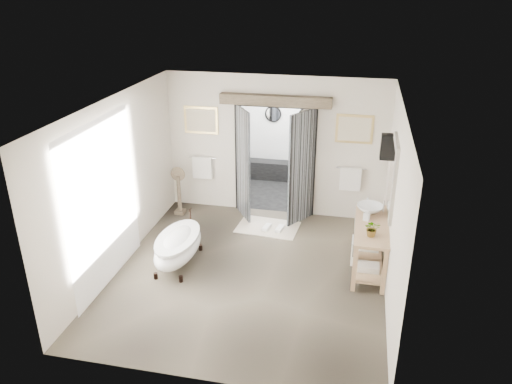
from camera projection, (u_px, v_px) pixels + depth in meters
ground_plane at (249, 273)px, 8.48m from camera, size 5.00×5.00×0.00m
room_shell at (244, 174)px, 7.64m from camera, size 4.52×5.02×2.91m
shower_room at (286, 149)px, 11.70m from camera, size 2.22×2.01×2.51m
back_wall_dressing at (274, 144)px, 9.93m from camera, size 3.82×0.75×2.52m
clawfoot_tub at (178, 246)px, 8.61m from camera, size 0.67×1.50×0.73m
vanity at (369, 242)px, 8.43m from camera, size 0.57×1.60×0.85m
pedestal_mirror at (179, 194)px, 10.43m from camera, size 0.31×0.20×1.05m
rug at (268, 227)px, 10.01m from camera, size 1.26×0.90×0.01m
slippers at (273, 228)px, 9.90m from camera, size 0.42×0.30×0.05m
basin at (370, 209)px, 8.63m from camera, size 0.53×0.53×0.16m
plant at (372, 228)px, 7.85m from camera, size 0.26×0.23×0.28m
soap_bottle_a at (367, 215)px, 8.38m from camera, size 0.12×0.12×0.21m
soap_bottle_b at (367, 202)px, 8.91m from camera, size 0.14×0.14×0.17m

